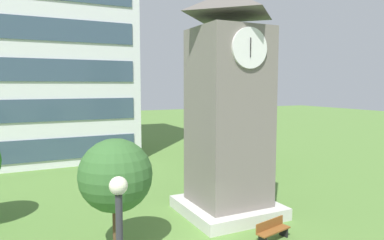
# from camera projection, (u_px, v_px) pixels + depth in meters

# --- Properties ---
(office_building) EXTENTS (17.85, 13.14, 28.80)m
(office_building) POSITION_uv_depth(u_px,v_px,m) (25.00, 3.00, 32.77)
(office_building) COLOR silver
(office_building) RESTS_ON ground
(clock_tower) EXTENTS (4.73, 4.73, 11.56)m
(clock_tower) POSITION_uv_depth(u_px,v_px,m) (228.00, 116.00, 18.44)
(clock_tower) COLOR slate
(clock_tower) RESTS_ON ground
(park_bench) EXTENTS (1.86, 0.87, 0.88)m
(park_bench) POSITION_uv_depth(u_px,v_px,m) (272.00, 230.00, 15.56)
(park_bench) COLOR brown
(park_bench) RESTS_ON ground
(tree_streetside) EXTENTS (2.97, 2.97, 4.69)m
(tree_streetside) POSITION_uv_depth(u_px,v_px,m) (116.00, 176.00, 14.20)
(tree_streetside) COLOR #513823
(tree_streetside) RESTS_ON ground
(tree_by_building) EXTENTS (4.57, 4.57, 6.89)m
(tree_by_building) POSITION_uv_depth(u_px,v_px,m) (236.00, 112.00, 29.42)
(tree_by_building) COLOR #513823
(tree_by_building) RESTS_ON ground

